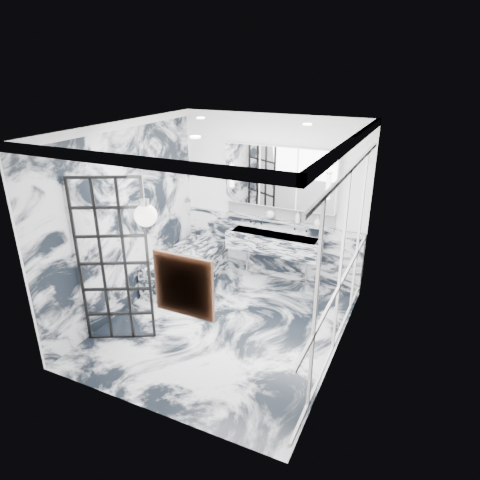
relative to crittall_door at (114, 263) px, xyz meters
The scene contains 25 objects.
floor 1.82m from the crittall_door, 36.34° to the left, with size 3.60×3.60×0.00m, color silver.
ceiling 2.19m from the crittall_door, 36.34° to the left, with size 3.60×3.60×0.00m, color white.
wall_back 2.90m from the crittall_door, 66.51° to the left, with size 3.60×3.60×0.00m, color white.
wall_front 1.52m from the crittall_door, 39.67° to the right, with size 3.60×3.60×0.00m, color white.
wall_left 0.99m from the crittall_door, 118.00° to the left, with size 3.60×3.60×0.00m, color white.
wall_right 2.89m from the crittall_door, 17.10° to the left, with size 3.60×3.60×0.00m, color white.
marble_clad_back 2.93m from the crittall_door, 66.31° to the left, with size 3.18×0.05×1.05m, color silver.
marble_clad_left 0.97m from the crittall_door, 117.20° to the left, with size 0.02×3.56×2.68m, color silver.
panel_molding 2.86m from the crittall_door, 17.22° to the left, with size 0.03×3.40×2.30m, color white.
soap_bottle_a 3.04m from the crittall_door, 57.25° to the left, with size 0.08×0.08×0.21m, color #8C5919.
soap_bottle_b 3.24m from the crittall_door, 52.20° to the left, with size 0.07×0.08×0.16m, color #4C4C51.
soap_bottle_c 3.23m from the crittall_door, 52.21° to the left, with size 0.12×0.12×0.15m, color silver.
face_pot 2.81m from the crittall_door, 65.50° to the left, with size 0.14×0.14×0.14m, color white.
amber_bottle 3.04m from the crittall_door, 57.24° to the left, with size 0.04×0.04×0.10m, color #8C5919.
flower_vase 1.26m from the crittall_door, 77.55° to the left, with size 0.09×0.09×0.12m, color silver.
crittall_door is the anchor object (origin of this frame).
artwork 1.97m from the crittall_door, 28.79° to the right, with size 0.51×0.05×0.51m, color gold.
pendant_light 1.42m from the crittall_door, 26.24° to the right, with size 0.23×0.23×0.23m, color white.
trough_sink 2.76m from the crittall_door, 61.57° to the left, with size 1.60×0.45×0.30m, color silver.
ledge 2.88m from the crittall_door, 63.13° to the left, with size 1.90×0.14×0.04m, color silver.
subway_tile 2.93m from the crittall_door, 63.68° to the left, with size 1.90×0.03×0.23m, color white.
mirror_cabinet 2.96m from the crittall_door, 63.18° to the left, with size 1.90×0.16×1.00m, color white.
sconce_left 2.60m from the crittall_door, 79.03° to the left, with size 0.07×0.07×0.40m, color white.
sconce_right 3.32m from the crittall_door, 49.43° to the left, with size 0.07×0.07×0.40m, color white.
bathtub 1.94m from the crittall_door, 90.82° to the left, with size 0.75×1.65×0.55m, color silver.
Camera 1 is at (2.43, -4.64, 3.53)m, focal length 32.00 mm.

